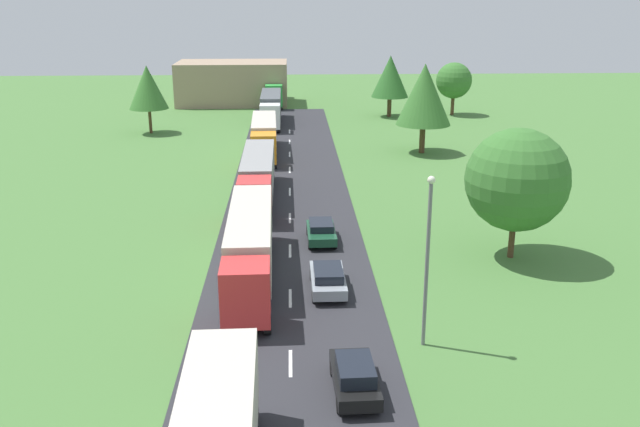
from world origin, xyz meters
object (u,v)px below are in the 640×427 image
car_fourth (328,278)px  car_fifth (321,231)px  truck_second (250,244)px  truck_third (258,175)px  tree_birch (454,81)px  tree_oak (517,180)px  car_third (355,376)px  lamppost_second (428,254)px  distant_building (233,83)px  tree_maple (148,87)px  truck_fourth (264,135)px  tree_ash (424,94)px  truck_fifth (271,107)px  truck_sixth (275,89)px  tree_pine (390,76)px

car_fourth → car_fifth: (-0.01, 8.16, -0.04)m
truck_second → truck_third: (-0.26, 16.34, -0.11)m
car_fifth → tree_birch: size_ratio=0.58×
car_fifth → tree_birch: (20.62, 50.72, 3.93)m
truck_third → tree_oak: size_ratio=1.78×
car_third → tree_oak: bearing=53.2°
lamppost_second → distant_building: (-14.98, 76.54, -1.51)m
tree_oak → lamppost_second: bearing=-124.7°
tree_birch → tree_maple: bearing=-163.6°
truck_fourth → car_fifth: bearing=-79.9°
truck_third → tree_ash: 24.08m
truck_fifth → tree_birch: 25.99m
car_fourth → tree_ash: size_ratio=0.48×
truck_third → truck_fourth: 16.65m
truck_second → truck_sixth: 68.30m
truck_fifth → lamppost_second: bearing=-81.6°
truck_sixth → car_third: 80.84m
truck_third → tree_birch: size_ratio=2.07×
tree_maple → distant_building: tree_maple is taller
truck_sixth → car_third: size_ratio=3.44×
car_fifth → car_third: bearing=-88.2°
truck_third → lamppost_second: bearing=-70.0°
car_fourth → tree_oak: 13.64m
truck_second → truck_fourth: (-0.31, 32.99, -0.12)m
tree_birch → distant_building: size_ratio=0.44×
car_third → tree_oak: size_ratio=0.51×
car_fifth → tree_pine: (11.59, 49.57, 4.67)m
truck_second → truck_fifth: bearing=90.1°
truck_fourth → car_fifth: 27.20m
truck_second → distant_building: 68.56m
car_third → tree_oak: (11.44, 15.29, 4.28)m
car_third → lamppost_second: bearing=48.1°
tree_maple → truck_fifth: bearing=20.6°
car_fifth → distant_building: distant_building is taller
truck_fifth → truck_sixth: (0.15, 17.55, -0.01)m
lamppost_second → tree_birch: lamppost_second is taller
truck_sixth → tree_pine: (15.94, -12.49, 3.24)m
truck_fourth → truck_fifth: size_ratio=1.01×
truck_second → distant_building: (-6.27, 68.27, 0.96)m
tree_maple → tree_pine: size_ratio=0.98×
car_fourth → tree_oak: size_ratio=0.54×
truck_fifth → tree_pine: bearing=17.5°
car_fourth → distant_building: size_ratio=0.27×
truck_sixth → tree_birch: size_ratio=2.03×
tree_birch → tree_pine: 9.13m
truck_fourth → distant_building: 35.79m
tree_oak → tree_pine: 52.90m
car_third → car_fourth: size_ratio=0.94×
tree_ash → distant_building: 41.79m
car_fourth → distant_building: bearing=98.7°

